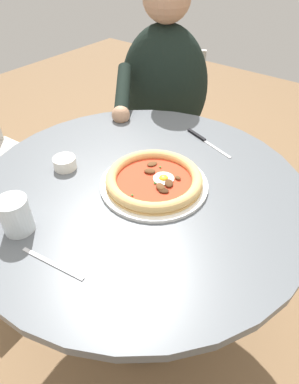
{
  "coord_description": "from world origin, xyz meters",
  "views": [
    {
      "loc": [
        -0.48,
        0.57,
        1.32
      ],
      "look_at": [
        -0.04,
        0.0,
        0.72
      ],
      "focal_mm": 30.66,
      "sensor_mm": 36.0,
      "label": 1
    }
  ],
  "objects_px": {
    "dining_table": "(141,222)",
    "pizza_on_plate": "(154,180)",
    "fork_utensil": "(52,263)",
    "water_glass": "(16,217)",
    "diner_person": "(163,127)",
    "cafe_chair_diner": "(165,119)",
    "steak_knife": "(202,139)",
    "ramekin_capers": "(65,163)"
  },
  "relations": [
    {
      "from": "steak_knife",
      "to": "ramekin_capers",
      "type": "height_order",
      "value": "ramekin_capers"
    },
    {
      "from": "steak_knife",
      "to": "cafe_chair_diner",
      "type": "distance_m",
      "value": 0.62
    },
    {
      "from": "fork_utensil",
      "to": "dining_table",
      "type": "bearing_deg",
      "value": -86.45
    },
    {
      "from": "dining_table",
      "to": "pizza_on_plate",
      "type": "bearing_deg",
      "value": -142.5
    },
    {
      "from": "dining_table",
      "to": "steak_knife",
      "type": "relative_size",
      "value": 4.7
    },
    {
      "from": "diner_person",
      "to": "pizza_on_plate",
      "type": "bearing_deg",
      "value": 123.58
    },
    {
      "from": "fork_utensil",
      "to": "cafe_chair_diner",
      "type": "bearing_deg",
      "value": -67.56
    },
    {
      "from": "fork_utensil",
      "to": "diner_person",
      "type": "bearing_deg",
      "value": -68.5
    },
    {
      "from": "dining_table",
      "to": "pizza_on_plate",
      "type": "relative_size",
      "value": 3.11
    },
    {
      "from": "water_glass",
      "to": "steak_knife",
      "type": "height_order",
      "value": "water_glass"
    },
    {
      "from": "dining_table",
      "to": "diner_person",
      "type": "relative_size",
      "value": 0.83
    },
    {
      "from": "ramekin_capers",
      "to": "water_glass",
      "type": "bearing_deg",
      "value": 114.24
    },
    {
      "from": "dining_table",
      "to": "pizza_on_plate",
      "type": "height_order",
      "value": "pizza_on_plate"
    },
    {
      "from": "water_glass",
      "to": "cafe_chair_diner",
      "type": "distance_m",
      "value": 1.11
    },
    {
      "from": "steak_knife",
      "to": "fork_utensil",
      "type": "xyz_separation_m",
      "value": [
        -0.01,
        0.67,
        -0.0
      ]
    },
    {
      "from": "steak_knife",
      "to": "water_glass",
      "type": "bearing_deg",
      "value": 77.89
    },
    {
      "from": "cafe_chair_diner",
      "to": "dining_table",
      "type": "bearing_deg",
      "value": 120.06
    },
    {
      "from": "fork_utensil",
      "to": "water_glass",
      "type": "bearing_deg",
      "value": -8.18
    },
    {
      "from": "dining_table",
      "to": "steak_knife",
      "type": "bearing_deg",
      "value": -91.98
    },
    {
      "from": "ramekin_capers",
      "to": "diner_person",
      "type": "height_order",
      "value": "diner_person"
    },
    {
      "from": "diner_person",
      "to": "cafe_chair_diner",
      "type": "bearing_deg",
      "value": -60.64
    },
    {
      "from": "diner_person",
      "to": "water_glass",
      "type": "bearing_deg",
      "value": 103.53
    },
    {
      "from": "ramekin_capers",
      "to": "cafe_chair_diner",
      "type": "xyz_separation_m",
      "value": [
        0.18,
        -0.8,
        -0.24
      ]
    },
    {
      "from": "ramekin_capers",
      "to": "steak_knife",
      "type": "bearing_deg",
      "value": -121.56
    },
    {
      "from": "steak_knife",
      "to": "diner_person",
      "type": "relative_size",
      "value": 0.18
    },
    {
      "from": "pizza_on_plate",
      "to": "cafe_chair_diner",
      "type": "relative_size",
      "value": 0.38
    },
    {
      "from": "ramekin_capers",
      "to": "fork_utensil",
      "type": "xyz_separation_m",
      "value": [
        -0.26,
        0.27,
        -0.02
      ]
    },
    {
      "from": "dining_table",
      "to": "fork_utensil",
      "type": "distance_m",
      "value": 0.37
    },
    {
      "from": "dining_table",
      "to": "steak_knife",
      "type": "height_order",
      "value": "steak_knife"
    },
    {
      "from": "diner_person",
      "to": "cafe_chair_diner",
      "type": "xyz_separation_m",
      "value": [
        0.07,
        -0.12,
        -0.03
      ]
    },
    {
      "from": "steak_knife",
      "to": "cafe_chair_diner",
      "type": "xyz_separation_m",
      "value": [
        0.43,
        -0.39,
        -0.22
      ]
    },
    {
      "from": "pizza_on_plate",
      "to": "water_glass",
      "type": "distance_m",
      "value": 0.38
    },
    {
      "from": "water_glass",
      "to": "diner_person",
      "type": "distance_m",
      "value": 0.98
    },
    {
      "from": "pizza_on_plate",
      "to": "water_glass",
      "type": "height_order",
      "value": "water_glass"
    },
    {
      "from": "dining_table",
      "to": "water_glass",
      "type": "bearing_deg",
      "value": 68.08
    },
    {
      "from": "dining_table",
      "to": "pizza_on_plate",
      "type": "xyz_separation_m",
      "value": [
        -0.03,
        -0.03,
        0.17
      ]
    },
    {
      "from": "cafe_chair_diner",
      "to": "ramekin_capers",
      "type": "bearing_deg",
      "value": 102.66
    },
    {
      "from": "pizza_on_plate",
      "to": "fork_utensil",
      "type": "relative_size",
      "value": 1.79
    },
    {
      "from": "pizza_on_plate",
      "to": "fork_utensil",
      "type": "bearing_deg",
      "value": 88.19
    },
    {
      "from": "diner_person",
      "to": "fork_utensil",
      "type": "bearing_deg",
      "value": 111.5
    },
    {
      "from": "fork_utensil",
      "to": "steak_knife",
      "type": "bearing_deg",
      "value": -89.18
    },
    {
      "from": "fork_utensil",
      "to": "diner_person",
      "type": "distance_m",
      "value": 1.03
    }
  ]
}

